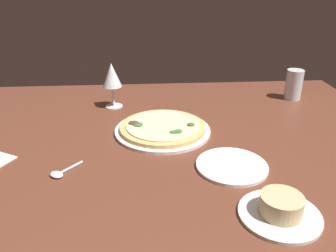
# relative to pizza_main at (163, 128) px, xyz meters

# --- Properties ---
(dining_table) EXTENTS (1.50, 1.10, 0.04)m
(dining_table) POSITION_rel_pizza_main_xyz_m (-0.03, 0.04, -0.03)
(dining_table) COLOR brown
(dining_table) RESTS_ON ground
(pizza_main) EXTENTS (0.31, 0.31, 0.03)m
(pizza_main) POSITION_rel_pizza_main_xyz_m (0.00, 0.00, 0.00)
(pizza_main) COLOR white
(pizza_main) RESTS_ON dining_table
(ramekin_on_saucer) EXTENTS (0.17, 0.17, 0.05)m
(ramekin_on_saucer) POSITION_rel_pizza_main_xyz_m (-0.22, 0.43, 0.01)
(ramekin_on_saucer) COLOR silver
(ramekin_on_saucer) RESTS_ON dining_table
(wine_glass_far) EXTENTS (0.07, 0.07, 0.17)m
(wine_glass_far) POSITION_rel_pizza_main_xyz_m (0.17, -0.23, 0.11)
(wine_glass_far) COLOR silver
(wine_glass_far) RESTS_ON dining_table
(water_glass) EXTENTS (0.07, 0.07, 0.12)m
(water_glass) POSITION_rel_pizza_main_xyz_m (-0.54, -0.27, 0.04)
(water_glass) COLOR silver
(water_glass) RESTS_ON dining_table
(side_plate) EXTENTS (0.19, 0.19, 0.01)m
(side_plate) POSITION_rel_pizza_main_xyz_m (-0.17, 0.23, -0.01)
(side_plate) COLOR white
(side_plate) RESTS_ON dining_table
(spoon) EXTENTS (0.08, 0.09, 0.01)m
(spoon) POSITION_rel_pizza_main_xyz_m (0.28, 0.23, -0.01)
(spoon) COLOR silver
(spoon) RESTS_ON dining_table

